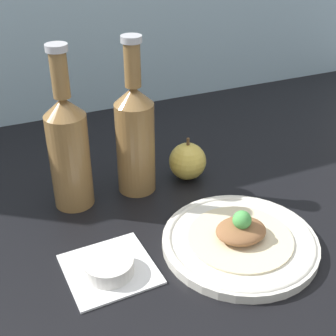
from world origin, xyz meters
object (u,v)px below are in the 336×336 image
at_px(cider_bottle_left, 69,148).
at_px(apple, 188,161).
at_px(plated_food, 241,232).
at_px(cider_bottle_right, 135,135).
at_px(dipping_bowl, 109,267).
at_px(plate, 240,241).

relative_size(cider_bottle_left, apple, 3.35).
bearing_deg(plated_food, apple, 86.34).
relative_size(plated_food, cider_bottle_right, 0.57).
xyz_separation_m(apple, dipping_bowl, (-0.24, -0.22, -0.03)).
relative_size(plate, cider_bottle_left, 0.85).
bearing_deg(cider_bottle_right, cider_bottle_left, 180.00).
xyz_separation_m(cider_bottle_right, dipping_bowl, (-0.13, -0.22, -0.11)).
distance_m(plate, cider_bottle_right, 0.29).
bearing_deg(cider_bottle_right, plate, -68.22).
relative_size(plate, plated_food, 1.48).
bearing_deg(cider_bottle_left, cider_bottle_right, 0.00).
xyz_separation_m(cider_bottle_right, apple, (0.11, -0.00, -0.08)).
bearing_deg(plated_food, plate, 0.00).
xyz_separation_m(cider_bottle_left, cider_bottle_right, (0.13, 0.00, 0.00)).
height_order(plate, dipping_bowl, dipping_bowl).
xyz_separation_m(cider_bottle_left, apple, (0.25, -0.00, -0.08)).
relative_size(cider_bottle_right, apple, 3.35).
height_order(plated_food, cider_bottle_left, cider_bottle_left).
xyz_separation_m(plated_food, dipping_bowl, (-0.23, 0.02, -0.02)).
height_order(cider_bottle_left, apple, cider_bottle_left).
bearing_deg(cider_bottle_left, plated_food, -46.99).
bearing_deg(cider_bottle_right, plated_food, -68.22).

